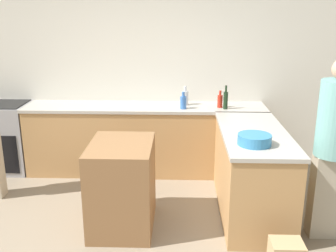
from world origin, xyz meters
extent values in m
plane|color=gray|center=(0.00, 0.00, 0.00)|extent=(14.00, 14.00, 0.00)
cube|color=silver|center=(0.00, 2.24, 1.35)|extent=(8.00, 0.06, 2.70)
cube|color=tan|center=(0.00, 1.91, 0.45)|extent=(3.16, 0.59, 0.89)
cube|color=#ADA89E|center=(0.00, 1.91, 0.91)|extent=(3.19, 0.62, 0.04)
cube|color=tan|center=(1.25, 0.83, 0.45)|extent=(0.66, 1.57, 0.89)
cube|color=#ADA89E|center=(1.25, 0.83, 0.91)|extent=(0.69, 1.60, 0.04)
cube|color=#99999E|center=(-1.97, 1.91, 0.47)|extent=(0.74, 0.59, 0.93)
cube|color=brown|center=(-0.11, 0.48, 0.45)|extent=(0.62, 0.82, 0.90)
cylinder|color=teal|center=(1.17, 0.40, 0.98)|extent=(0.32, 0.32, 0.10)
cylinder|color=silver|center=(0.53, 1.98, 1.02)|extent=(0.09, 0.09, 0.18)
cylinder|color=silver|center=(0.53, 1.98, 1.15)|extent=(0.04, 0.04, 0.07)
cylinder|color=#386BB7|center=(0.51, 1.76, 1.01)|extent=(0.08, 0.08, 0.16)
cylinder|color=#386BB7|center=(0.51, 1.76, 1.13)|extent=(0.04, 0.04, 0.06)
cylinder|color=red|center=(0.98, 1.85, 1.01)|extent=(0.07, 0.07, 0.16)
cylinder|color=red|center=(0.98, 1.85, 1.13)|extent=(0.03, 0.03, 0.06)
cylinder|color=black|center=(1.05, 1.77, 1.04)|extent=(0.06, 0.06, 0.22)
cylinder|color=black|center=(1.05, 1.77, 1.20)|extent=(0.03, 0.03, 0.09)
cube|color=#ADA38E|center=(1.91, 0.37, 0.42)|extent=(0.32, 0.19, 0.84)
camera|label=1|loc=(0.47, -3.14, 2.18)|focal=42.00mm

